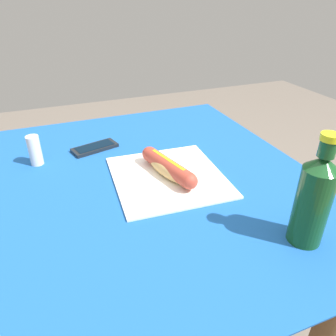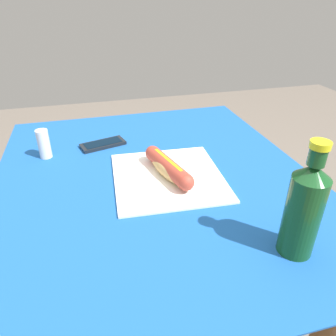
# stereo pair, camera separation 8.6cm
# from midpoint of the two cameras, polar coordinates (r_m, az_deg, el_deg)

# --- Properties ---
(dining_table) EXTENTS (1.01, 0.86, 0.73)m
(dining_table) POSITION_cam_midpoint_polar(r_m,az_deg,el_deg) (0.96, -4.85, -9.01)
(dining_table) COLOR brown
(dining_table) RESTS_ON ground
(paper_wrapper) EXTENTS (0.32, 0.31, 0.01)m
(paper_wrapper) POSITION_cam_midpoint_polar(r_m,az_deg,el_deg) (0.87, -2.82, -1.62)
(paper_wrapper) COLOR white
(paper_wrapper) RESTS_ON dining_table
(hot_dog) EXTENTS (0.22, 0.09, 0.05)m
(hot_dog) POSITION_cam_midpoint_polar(r_m,az_deg,el_deg) (0.86, -2.87, 0.06)
(hot_dog) COLOR tan
(hot_dog) RESTS_ON paper_wrapper
(cell_phone) EXTENTS (0.10, 0.15, 0.01)m
(cell_phone) POSITION_cam_midpoint_polar(r_m,az_deg,el_deg) (1.06, -15.22, 3.48)
(cell_phone) COLOR black
(cell_phone) RESTS_ON dining_table
(soda_bottle) EXTENTS (0.07, 0.07, 0.24)m
(soda_bottle) POSITION_cam_midpoint_polar(r_m,az_deg,el_deg) (0.66, 21.22, -5.24)
(soda_bottle) COLOR #14471E
(soda_bottle) RESTS_ON dining_table
(salt_shaker) EXTENTS (0.04, 0.04, 0.09)m
(salt_shaker) POSITION_cam_midpoint_polar(r_m,az_deg,el_deg) (1.01, -24.97, 2.80)
(salt_shaker) COLOR silver
(salt_shaker) RESTS_ON dining_table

